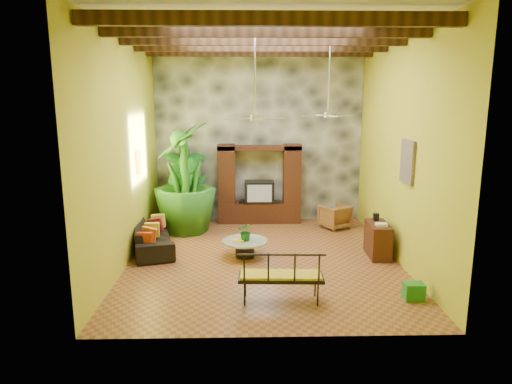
{
  "coord_description": "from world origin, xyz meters",
  "views": [
    {
      "loc": [
        -0.41,
        -9.9,
        3.6
      ],
      "look_at": [
        -0.16,
        0.2,
        1.51
      ],
      "focal_mm": 32.0,
      "sensor_mm": 36.0,
      "label": 1
    }
  ],
  "objects_px": {
    "coffee_table": "(245,246)",
    "tall_plant_a": "(187,185)",
    "sofa": "(152,237)",
    "side_console": "(378,240)",
    "ceiling_fan_front": "(255,108)",
    "entertainment_center": "(259,190)",
    "ceiling_fan_back": "(328,106)",
    "wicker_armchair": "(335,216)",
    "iron_bench": "(281,274)",
    "tall_plant_c": "(184,178)",
    "tall_plant_b": "(183,195)",
    "green_bin": "(414,291)"
  },
  "relations": [
    {
      "from": "ceiling_fan_front",
      "to": "sofa",
      "type": "relative_size",
      "value": 0.85
    },
    {
      "from": "wicker_armchair",
      "to": "iron_bench",
      "type": "height_order",
      "value": "iron_bench"
    },
    {
      "from": "tall_plant_b",
      "to": "iron_bench",
      "type": "xyz_separation_m",
      "value": [
        2.34,
        -4.62,
        -0.46
      ]
    },
    {
      "from": "sofa",
      "to": "side_console",
      "type": "distance_m",
      "value": 5.33
    },
    {
      "from": "green_bin",
      "to": "ceiling_fan_front",
      "type": "bearing_deg",
      "value": 147.37
    },
    {
      "from": "tall_plant_b",
      "to": "coffee_table",
      "type": "height_order",
      "value": "tall_plant_b"
    },
    {
      "from": "tall_plant_c",
      "to": "ceiling_fan_back",
      "type": "bearing_deg",
      "value": -15.51
    },
    {
      "from": "sofa",
      "to": "side_console",
      "type": "relative_size",
      "value": 2.25
    },
    {
      "from": "ceiling_fan_front",
      "to": "side_console",
      "type": "xyz_separation_m",
      "value": [
        2.85,
        0.5,
        -3.01
      ]
    },
    {
      "from": "side_console",
      "to": "entertainment_center",
      "type": "bearing_deg",
      "value": 133.67
    },
    {
      "from": "sofa",
      "to": "green_bin",
      "type": "relative_size",
      "value": 6.17
    },
    {
      "from": "coffee_table",
      "to": "iron_bench",
      "type": "distance_m",
      "value": 2.52
    },
    {
      "from": "sofa",
      "to": "coffee_table",
      "type": "bearing_deg",
      "value": -119.18
    },
    {
      "from": "ceiling_fan_back",
      "to": "wicker_armchair",
      "type": "relative_size",
      "value": 2.55
    },
    {
      "from": "coffee_table",
      "to": "entertainment_center",
      "type": "bearing_deg",
      "value": 82.0
    },
    {
      "from": "ceiling_fan_back",
      "to": "side_console",
      "type": "distance_m",
      "value": 3.37
    },
    {
      "from": "ceiling_fan_back",
      "to": "ceiling_fan_front",
      "type": "bearing_deg",
      "value": -138.37
    },
    {
      "from": "ceiling_fan_front",
      "to": "entertainment_center",
      "type": "bearing_deg",
      "value": 86.76
    },
    {
      "from": "sofa",
      "to": "tall_plant_b",
      "type": "relative_size",
      "value": 1.1
    },
    {
      "from": "tall_plant_a",
      "to": "coffee_table",
      "type": "relative_size",
      "value": 2.27
    },
    {
      "from": "coffee_table",
      "to": "side_console",
      "type": "relative_size",
      "value": 1.07
    },
    {
      "from": "tall_plant_b",
      "to": "green_bin",
      "type": "distance_m",
      "value": 6.64
    },
    {
      "from": "sofa",
      "to": "iron_bench",
      "type": "xyz_separation_m",
      "value": [
        2.87,
        -2.98,
        0.22
      ]
    },
    {
      "from": "entertainment_center",
      "to": "ceiling_fan_back",
      "type": "bearing_deg",
      "value": -50.43
    },
    {
      "from": "ceiling_fan_back",
      "to": "green_bin",
      "type": "relative_size",
      "value": 5.23
    },
    {
      "from": "ceiling_fan_back",
      "to": "sofa",
      "type": "bearing_deg",
      "value": -173.06
    },
    {
      "from": "green_bin",
      "to": "side_console",
      "type": "bearing_deg",
      "value": 90.0
    },
    {
      "from": "sofa",
      "to": "iron_bench",
      "type": "bearing_deg",
      "value": -151.08
    },
    {
      "from": "coffee_table",
      "to": "green_bin",
      "type": "height_order",
      "value": "coffee_table"
    },
    {
      "from": "ceiling_fan_front",
      "to": "tall_plant_b",
      "type": "distance_m",
      "value": 4.1
    },
    {
      "from": "entertainment_center",
      "to": "wicker_armchair",
      "type": "distance_m",
      "value": 2.31
    },
    {
      "from": "iron_bench",
      "to": "green_bin",
      "type": "height_order",
      "value": "iron_bench"
    },
    {
      "from": "ceiling_fan_front",
      "to": "tall_plant_c",
      "type": "height_order",
      "value": "ceiling_fan_front"
    },
    {
      "from": "ceiling_fan_back",
      "to": "coffee_table",
      "type": "relative_size",
      "value": 1.79
    },
    {
      "from": "ceiling_fan_front",
      "to": "iron_bench",
      "type": "relative_size",
      "value": 1.21
    },
    {
      "from": "wicker_armchair",
      "to": "coffee_table",
      "type": "relative_size",
      "value": 0.7
    },
    {
      "from": "ceiling_fan_front",
      "to": "wicker_armchair",
      "type": "height_order",
      "value": "ceiling_fan_front"
    },
    {
      "from": "coffee_table",
      "to": "side_console",
      "type": "height_order",
      "value": "side_console"
    },
    {
      "from": "tall_plant_a",
      "to": "iron_bench",
      "type": "height_order",
      "value": "tall_plant_a"
    },
    {
      "from": "sofa",
      "to": "tall_plant_b",
      "type": "distance_m",
      "value": 1.85
    },
    {
      "from": "tall_plant_c",
      "to": "side_console",
      "type": "relative_size",
      "value": 3.07
    },
    {
      "from": "tall_plant_c",
      "to": "coffee_table",
      "type": "bearing_deg",
      "value": -52.22
    },
    {
      "from": "ceiling_fan_back",
      "to": "sofa",
      "type": "relative_size",
      "value": 0.85
    },
    {
      "from": "tall_plant_b",
      "to": "coffee_table",
      "type": "distance_m",
      "value": 2.87
    },
    {
      "from": "coffee_table",
      "to": "tall_plant_a",
      "type": "bearing_deg",
      "value": 120.86
    },
    {
      "from": "ceiling_fan_front",
      "to": "iron_bench",
      "type": "bearing_deg",
      "value": -77.46
    },
    {
      "from": "side_console",
      "to": "green_bin",
      "type": "distance_m",
      "value": 2.34
    },
    {
      "from": "ceiling_fan_front",
      "to": "green_bin",
      "type": "bearing_deg",
      "value": -32.63
    },
    {
      "from": "iron_bench",
      "to": "tall_plant_a",
      "type": "bearing_deg",
      "value": 116.06
    },
    {
      "from": "wicker_armchair",
      "to": "tall_plant_b",
      "type": "xyz_separation_m",
      "value": [
        -4.24,
        -0.14,
        0.66
      ]
    }
  ]
}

